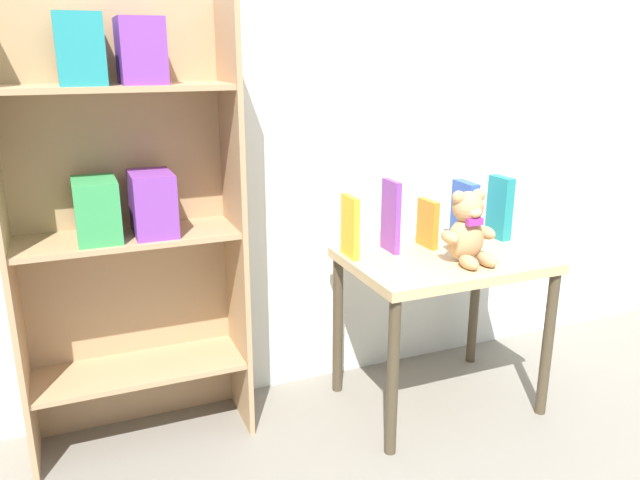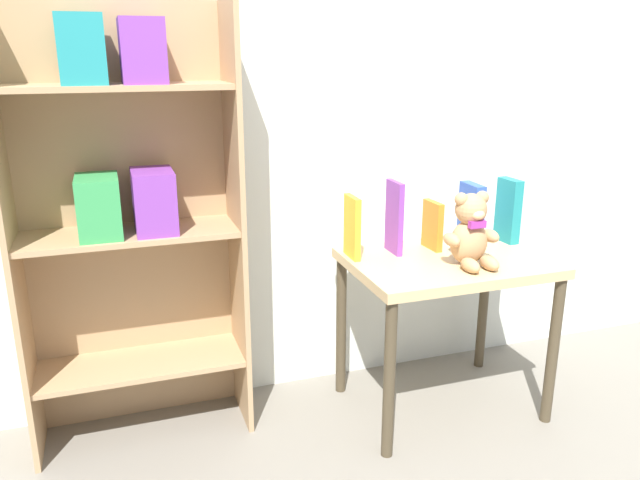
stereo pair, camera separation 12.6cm
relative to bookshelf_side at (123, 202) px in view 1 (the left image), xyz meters
name	(u,v)px [view 1 (the left image)]	position (x,y,z in m)	size (l,w,h in m)	color
wall_back	(362,71)	(0.93, 0.16, 0.40)	(4.80, 0.06, 2.50)	silver
bookshelf_side	(123,202)	(0.00, 0.00, 0.00)	(0.73, 0.28, 1.48)	tan
display_table	(443,277)	(1.09, -0.23, -0.33)	(0.71, 0.51, 0.60)	tan
teddy_bear	(468,230)	(1.12, -0.32, -0.13)	(0.20, 0.18, 0.26)	tan
book_standing_yellow	(350,227)	(0.76, -0.11, -0.14)	(0.02, 0.12, 0.23)	gold
book_standing_purple	(390,216)	(0.93, -0.10, -0.11)	(0.02, 0.12, 0.27)	purple
book_standing_orange	(428,223)	(1.09, -0.11, -0.16)	(0.03, 0.11, 0.18)	orange
book_standing_blue	(464,212)	(1.25, -0.11, -0.13)	(0.04, 0.13, 0.24)	#2D51B7
book_standing_teal	(500,208)	(1.41, -0.12, -0.12)	(0.04, 0.11, 0.25)	teal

